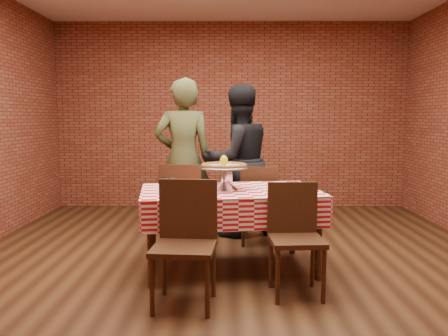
{
  "coord_description": "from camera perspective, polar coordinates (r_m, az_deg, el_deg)",
  "views": [
    {
      "loc": [
        -0.06,
        -4.35,
        1.43
      ],
      "look_at": [
        -0.09,
        0.02,
        0.95
      ],
      "focal_mm": 37.13,
      "sensor_mm": 36.0,
      "label": 1
    }
  ],
  "objects": [
    {
      "name": "condiment_caddy",
      "position": [
        4.57,
        0.28,
        -1.24
      ],
      "size": [
        0.12,
        0.11,
        0.14
      ],
      "primitive_type": "cube",
      "rotation": [
        0.0,
        0.0,
        0.28
      ],
      "color": "silver",
      "rests_on": "tablecloth"
    },
    {
      "name": "table",
      "position": [
        4.39,
        0.72,
        -7.62
      ],
      "size": [
        1.73,
        1.18,
        0.75
      ],
      "primitive_type": "cube",
      "rotation": [
        0.0,
        0.0,
        0.14
      ],
      "color": "#442413",
      "rests_on": "ground"
    },
    {
      "name": "sweetener_packet_a",
      "position": [
        4.23,
        8.44,
        -2.88
      ],
      "size": [
        0.06,
        0.06,
        0.0
      ],
      "primitive_type": "cube",
      "rotation": [
        0.0,
        0.0,
        0.8
      ],
      "color": "white",
      "rests_on": "tablecloth"
    },
    {
      "name": "ground",
      "position": [
        4.58,
        1.14,
        -11.91
      ],
      "size": [
        6.0,
        6.0,
        0.0
      ],
      "primitive_type": "plane",
      "color": "black",
      "rests_on": "ground"
    },
    {
      "name": "diner_black",
      "position": [
        5.55,
        1.74,
        0.88
      ],
      "size": [
        1.09,
        1.0,
        1.81
      ],
      "primitive_type": "imported",
      "rotation": [
        0.0,
        0.0,
        3.58
      ],
      "color": "black",
      "rests_on": "ground"
    },
    {
      "name": "lemon",
      "position": [
        4.28,
        -0.01,
        0.93
      ],
      "size": [
        0.09,
        0.09,
        0.1
      ],
      "primitive_type": "ellipsoid",
      "rotation": [
        0.0,
        0.0,
        -0.16
      ],
      "color": "#FFE80B",
      "rests_on": "pizza"
    },
    {
      "name": "water_glass_left",
      "position": [
        4.12,
        -5.81,
        -2.28
      ],
      "size": [
        0.09,
        0.09,
        0.12
      ],
      "primitive_type": "cylinder",
      "rotation": [
        0.0,
        0.0,
        0.14
      ],
      "color": "white",
      "rests_on": "tablecloth"
    },
    {
      "name": "diner_olive",
      "position": [
        5.5,
        -5.04,
        1.15
      ],
      "size": [
        0.74,
        0.54,
        1.88
      ],
      "primitive_type": "imported",
      "rotation": [
        0.0,
        0.0,
        3.28
      ],
      "color": "#424524",
      "rests_on": "ground"
    },
    {
      "name": "chair_far_left",
      "position": [
        5.11,
        -4.84,
        -4.57
      ],
      "size": [
        0.52,
        0.52,
        0.94
      ],
      "primitive_type": null,
      "rotation": [
        0.0,
        0.0,
        2.99
      ],
      "color": "#442413",
      "rests_on": "ground"
    },
    {
      "name": "chair_far_right",
      "position": [
        5.25,
        4.51,
        -4.5
      ],
      "size": [
        0.47,
        0.47,
        0.9
      ],
      "primitive_type": null,
      "rotation": [
        0.0,
        0.0,
        3.01
      ],
      "color": "#442413",
      "rests_on": "ground"
    },
    {
      "name": "chair_near_right",
      "position": [
        3.78,
        8.92,
        -8.85
      ],
      "size": [
        0.44,
        0.44,
        0.9
      ],
      "primitive_type": null,
      "rotation": [
        0.0,
        0.0,
        0.06
      ],
      "color": "#442413",
      "rests_on": "ground"
    },
    {
      "name": "chair_near_left",
      "position": [
        3.53,
        -4.95,
        -9.45
      ],
      "size": [
        0.5,
        0.5,
        0.94
      ],
      "primitive_type": null,
      "rotation": [
        0.0,
        0.0,
        -0.08
      ],
      "color": "#442413",
      "rests_on": "ground"
    },
    {
      "name": "sweetener_packet_b",
      "position": [
        4.33,
        9.21,
        -2.67
      ],
      "size": [
        0.06,
        0.05,
        0.0
      ],
      "primitive_type": "cube",
      "rotation": [
        0.0,
        0.0,
        -0.47
      ],
      "color": "white",
      "rests_on": "tablecloth"
    },
    {
      "name": "pizza_stand",
      "position": [
        4.3,
        -0.01,
        -1.27
      ],
      "size": [
        0.54,
        0.54,
        0.21
      ],
      "primitive_type": null,
      "rotation": [
        0.0,
        0.0,
        -0.16
      ],
      "color": "silver",
      "rests_on": "tablecloth"
    },
    {
      "name": "side_plate",
      "position": [
        4.34,
        7.78,
        -2.59
      ],
      "size": [
        0.2,
        0.2,
        0.01
      ],
      "primitive_type": "cylinder",
      "rotation": [
        0.0,
        0.0,
        0.14
      ],
      "color": "white",
      "rests_on": "tablecloth"
    },
    {
      "name": "back_wall",
      "position": [
        7.35,
        0.88,
        6.46
      ],
      "size": [
        5.5,
        0.0,
        5.5
      ],
      "primitive_type": "plane",
      "rotation": [
        1.57,
        0.0,
        0.0
      ],
      "color": "maroon",
      "rests_on": "ground"
    },
    {
      "name": "tablecloth",
      "position": [
        4.33,
        0.73,
        -4.48
      ],
      "size": [
        1.77,
        1.23,
        0.28
      ],
      "primitive_type": null,
      "rotation": [
        0.0,
        0.0,
        0.14
      ],
      "color": "red",
      "rests_on": "table"
    },
    {
      "name": "water_glass_right",
      "position": [
        4.33,
        -6.59,
        -1.88
      ],
      "size": [
        0.09,
        0.09,
        0.12
      ],
      "primitive_type": "cylinder",
      "rotation": [
        0.0,
        0.0,
        0.14
      ],
      "color": "white",
      "rests_on": "tablecloth"
    },
    {
      "name": "pizza",
      "position": [
        4.29,
        -0.01,
        0.21
      ],
      "size": [
        0.49,
        0.49,
        0.03
      ],
      "primitive_type": "cylinder",
      "rotation": [
        0.0,
        0.0,
        -0.16
      ],
      "color": "beige",
      "rests_on": "pizza_stand"
    }
  ]
}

